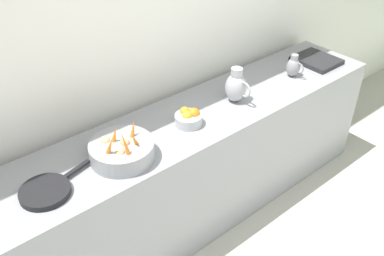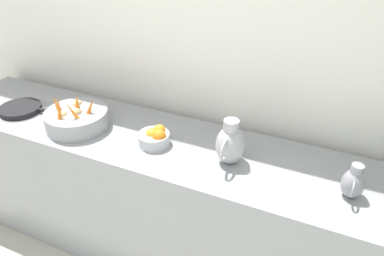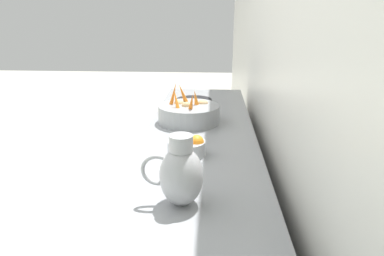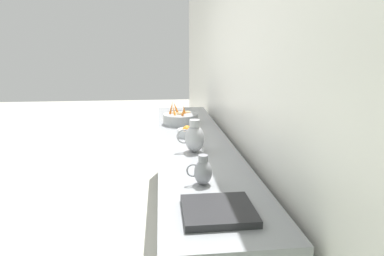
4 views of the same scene
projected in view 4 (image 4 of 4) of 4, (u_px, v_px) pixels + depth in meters
The scene contains 9 objects.
ground_plane at pixel (29, 237), 2.86m from camera, with size 16.67×16.67×0.00m, color #ADAA9E.
tile_wall_left at pixel (261, 77), 2.15m from camera, with size 0.10×9.61×3.00m, color white.
prep_counter at pixel (193, 187), 2.84m from camera, with size 0.62×3.20×0.92m, color gray.
vegetable_colander at pixel (180, 118), 3.29m from camera, with size 0.37×0.37×0.24m.
orange_bowl at pixel (188, 132), 2.79m from camera, with size 0.18×0.18×0.11m.
metal_pitcher_tall at pixel (194, 137), 2.36m from camera, with size 0.21×0.15×0.25m.
metal_pitcher_short at pixel (203, 171), 1.78m from camera, with size 0.15×0.11×0.18m.
counter_sink_basin at pixel (218, 210), 1.46m from camera, with size 0.34×0.30×0.04m, color #232326.
skillet_on_counter at pixel (178, 114), 3.75m from camera, with size 0.27×0.43×0.03m.
Camera 4 is at (-1.25, 2.68, 1.67)m, focal length 28.80 mm.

